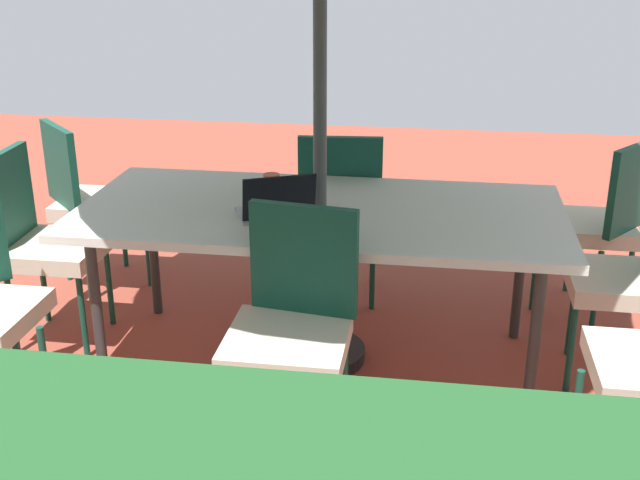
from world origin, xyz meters
The scene contains 10 objects.
ground_plane centered at (0.00, 0.00, -0.01)m, with size 10.00×10.00×0.02m, color brown.
dining_table centered at (0.00, 0.00, 0.73)m, with size 2.22×1.04×0.78m.
chair_south centered at (-0.01, -0.69, 0.55)m, with size 0.47×0.48×0.98m.
chair_north centered at (0.00, 0.70, 0.55)m, with size 0.48×0.49×0.98m.
chair_southeast centered at (1.42, -0.67, 0.55)m, with size 0.59×0.59×0.98m.
chair_east centered at (1.39, -0.01, 0.55)m, with size 0.47×0.46×0.98m.
chair_southwest centered at (-1.38, -0.71, 0.55)m, with size 0.58×0.58×0.98m.
chair_west centered at (-1.42, -0.01, 0.55)m, with size 0.49×0.48×0.98m.
laptop centered at (0.17, 0.16, 0.83)m, with size 0.39×0.36×0.21m.
cup centered at (0.26, -0.18, 0.83)m, with size 0.08×0.08×0.10m, color #CC4C33.
Camera 1 is at (-0.51, 3.41, 1.96)m, focal length 44.89 mm.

